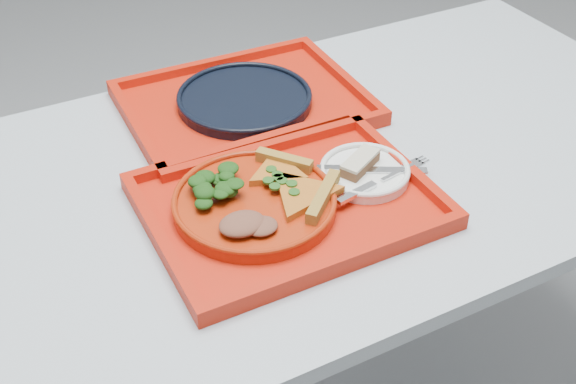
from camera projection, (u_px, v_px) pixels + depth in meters
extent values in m
cube|color=#B3BFC9|center=(291.00, 173.00, 1.27)|extent=(1.60, 0.80, 0.03)
cylinder|color=gray|center=(468.00, 149.00, 1.99)|extent=(0.05, 0.05, 0.72)
cube|color=#BA1B09|center=(288.00, 205.00, 1.17)|extent=(0.45, 0.35, 0.01)
cube|color=#BA1B09|center=(245.00, 106.00, 1.41)|extent=(0.46, 0.36, 0.01)
cylinder|color=#A5260B|center=(255.00, 204.00, 1.14)|extent=(0.26, 0.26, 0.02)
cylinder|color=white|center=(365.00, 174.00, 1.21)|extent=(0.15, 0.15, 0.01)
cylinder|color=black|center=(245.00, 100.00, 1.40)|extent=(0.26, 0.26, 0.02)
ellipsoid|color=black|center=(215.00, 183.00, 1.14)|extent=(0.08, 0.07, 0.04)
ellipsoid|color=brown|center=(242.00, 224.00, 1.08)|extent=(0.07, 0.06, 0.02)
cube|color=#512E1B|center=(360.00, 164.00, 1.21)|extent=(0.09, 0.07, 0.02)
cube|color=beige|center=(360.00, 159.00, 1.20)|extent=(0.09, 0.07, 0.01)
cube|color=silver|center=(372.00, 169.00, 1.20)|extent=(0.17, 0.10, 0.01)
cube|color=silver|center=(381.00, 180.00, 1.18)|extent=(0.19, 0.05, 0.01)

